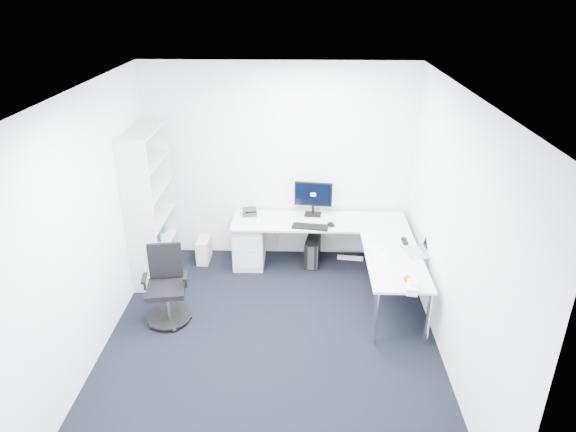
{
  "coord_description": "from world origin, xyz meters",
  "views": [
    {
      "loc": [
        0.32,
        -4.48,
        3.59
      ],
      "look_at": [
        0.15,
        1.05,
        1.05
      ],
      "focal_mm": 32.0,
      "sensor_mm": 36.0,
      "label": 1
    }
  ],
  "objects_px": {
    "task_chair": "(166,287)",
    "monitor": "(313,199)",
    "bookshelf": "(150,205)",
    "laptop": "(415,245)",
    "l_desk": "(319,255)"
  },
  "relations": [
    {
      "from": "l_desk",
      "to": "laptop",
      "type": "bearing_deg",
      "value": -26.5
    },
    {
      "from": "bookshelf",
      "to": "monitor",
      "type": "relative_size",
      "value": 3.9
    },
    {
      "from": "bookshelf",
      "to": "laptop",
      "type": "height_order",
      "value": "bookshelf"
    },
    {
      "from": "task_chair",
      "to": "laptop",
      "type": "height_order",
      "value": "task_chair"
    },
    {
      "from": "bookshelf",
      "to": "monitor",
      "type": "height_order",
      "value": "bookshelf"
    },
    {
      "from": "task_chair",
      "to": "monitor",
      "type": "xyz_separation_m",
      "value": [
        1.67,
        1.52,
        0.47
      ]
    },
    {
      "from": "l_desk",
      "to": "task_chair",
      "type": "distance_m",
      "value": 2.04
    },
    {
      "from": "task_chair",
      "to": "monitor",
      "type": "relative_size",
      "value": 1.78
    },
    {
      "from": "monitor",
      "to": "task_chair",
      "type": "bearing_deg",
      "value": -130.65
    },
    {
      "from": "monitor",
      "to": "bookshelf",
      "type": "bearing_deg",
      "value": -160.8
    },
    {
      "from": "l_desk",
      "to": "monitor",
      "type": "xyz_separation_m",
      "value": [
        -0.09,
        0.5,
        0.58
      ]
    },
    {
      "from": "l_desk",
      "to": "bookshelf",
      "type": "xyz_separation_m",
      "value": [
        -2.17,
        0.05,
        0.65
      ]
    },
    {
      "from": "bookshelf",
      "to": "laptop",
      "type": "relative_size",
      "value": 6.47
    },
    {
      "from": "l_desk",
      "to": "bookshelf",
      "type": "distance_m",
      "value": 2.27
    },
    {
      "from": "l_desk",
      "to": "laptop",
      "type": "xyz_separation_m",
      "value": [
        1.1,
        -0.55,
        0.45
      ]
    }
  ]
}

